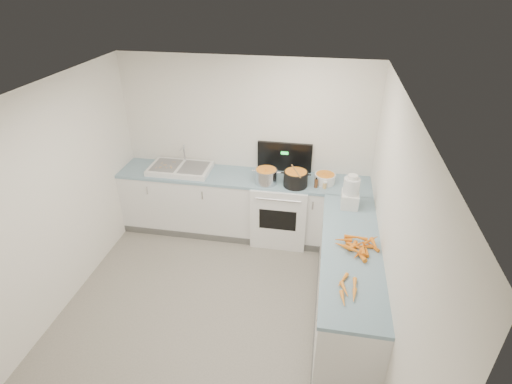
% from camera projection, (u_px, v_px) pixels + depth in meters
% --- Properties ---
extents(floor, '(3.50, 4.00, 0.00)m').
position_uv_depth(floor, '(213.00, 317.00, 4.54)').
color(floor, gray).
rests_on(floor, ground).
extents(ceiling, '(3.50, 4.00, 0.00)m').
position_uv_depth(ceiling, '(197.00, 102.00, 3.30)').
color(ceiling, white).
rests_on(ceiling, ground).
extents(wall_back, '(3.50, 0.00, 2.50)m').
position_uv_depth(wall_back, '(246.00, 147.00, 5.63)').
color(wall_back, white).
rests_on(wall_back, ground).
extents(wall_left, '(0.00, 4.00, 2.50)m').
position_uv_depth(wall_left, '(46.00, 209.00, 4.19)').
color(wall_left, white).
rests_on(wall_left, ground).
extents(wall_right, '(0.00, 4.00, 2.50)m').
position_uv_depth(wall_right, '(390.00, 245.00, 3.65)').
color(wall_right, white).
rests_on(wall_right, ground).
extents(counter_back, '(3.50, 0.62, 0.94)m').
position_uv_depth(counter_back, '(243.00, 205.00, 5.76)').
color(counter_back, white).
rests_on(counter_back, ground).
extents(counter_right, '(0.62, 2.20, 0.94)m').
position_uv_depth(counter_right, '(347.00, 283.00, 4.34)').
color(counter_right, white).
rests_on(counter_right, ground).
extents(stove, '(0.76, 0.65, 1.36)m').
position_uv_depth(stove, '(281.00, 209.00, 5.66)').
color(stove, white).
rests_on(stove, ground).
extents(sink, '(0.86, 0.52, 0.31)m').
position_uv_depth(sink, '(180.00, 168.00, 5.65)').
color(sink, white).
rests_on(sink, counter_back).
extents(steel_pot, '(0.36, 0.36, 0.22)m').
position_uv_depth(steel_pot, '(266.00, 177.00, 5.31)').
color(steel_pot, silver).
rests_on(steel_pot, stove).
extents(black_pot, '(0.42, 0.42, 0.23)m').
position_uv_depth(black_pot, '(296.00, 179.00, 5.24)').
color(black_pot, black).
rests_on(black_pot, stove).
extents(wooden_spoon, '(0.16, 0.36, 0.02)m').
position_uv_depth(wooden_spoon, '(296.00, 171.00, 5.18)').
color(wooden_spoon, '#AD7A47').
rests_on(wooden_spoon, black_pot).
extents(mixing_bowl, '(0.30, 0.30, 0.13)m').
position_uv_depth(mixing_bowl, '(325.00, 179.00, 5.33)').
color(mixing_bowl, white).
rests_on(mixing_bowl, counter_back).
extents(extract_bottle, '(0.05, 0.05, 0.12)m').
position_uv_depth(extract_bottle, '(316.00, 183.00, 5.22)').
color(extract_bottle, '#593319').
rests_on(extract_bottle, counter_back).
extents(spice_jar, '(0.05, 0.05, 0.08)m').
position_uv_depth(spice_jar, '(325.00, 185.00, 5.20)').
color(spice_jar, '#E5B266').
rests_on(spice_jar, counter_back).
extents(food_processor, '(0.21, 0.25, 0.42)m').
position_uv_depth(food_processor, '(351.00, 193.00, 4.75)').
color(food_processor, white).
rests_on(food_processor, counter_right).
extents(carrot_pile, '(0.46, 0.42, 0.09)m').
position_uv_depth(carrot_pile, '(358.00, 246.00, 4.09)').
color(carrot_pile, orange).
rests_on(carrot_pile, counter_right).
extents(peeled_carrots, '(0.19, 0.42, 0.04)m').
position_uv_depth(peeled_carrots, '(348.00, 289.00, 3.57)').
color(peeled_carrots, orange).
rests_on(peeled_carrots, counter_right).
extents(peelings, '(0.24, 0.24, 0.01)m').
position_uv_depth(peelings, '(166.00, 166.00, 5.64)').
color(peelings, tan).
rests_on(peelings, sink).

